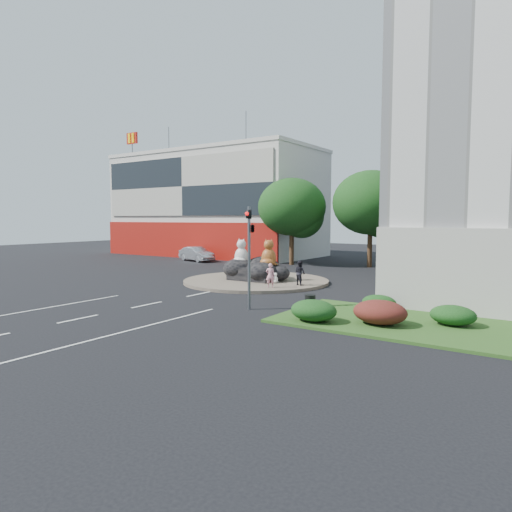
{
  "coord_description": "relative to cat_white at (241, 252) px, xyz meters",
  "views": [
    {
      "loc": [
        17.57,
        -15.99,
        4.42
      ],
      "look_at": [
        1.09,
        8.38,
        2.0
      ],
      "focal_mm": 32.0,
      "sensor_mm": 36.0,
      "label": 1
    }
  ],
  "objects": [
    {
      "name": "ground",
      "position": [
        1.14,
        -9.86,
        -2.07
      ],
      "size": [
        120.0,
        120.0,
        0.0
      ],
      "primitive_type": "plane",
      "color": "black",
      "rests_on": "ground"
    },
    {
      "name": "roundabout_island",
      "position": [
        1.14,
        0.14,
        -1.97
      ],
      "size": [
        10.0,
        10.0,
        0.2
      ],
      "primitive_type": "cylinder",
      "color": "brown",
      "rests_on": "ground"
    },
    {
      "name": "rock_plinth",
      "position": [
        1.14,
        0.14,
        -1.42
      ],
      "size": [
        3.2,
        2.6,
        0.9
      ],
      "primitive_type": null,
      "color": "black",
      "rests_on": "roundabout_island"
    },
    {
      "name": "shophouse_block",
      "position": [
        -16.86,
        18.05,
        4.11
      ],
      "size": [
        25.2,
        12.3,
        17.4
      ],
      "color": "beige",
      "rests_on": "ground"
    },
    {
      "name": "grass_verge",
      "position": [
        13.14,
        -6.86,
        -2.01
      ],
      "size": [
        10.0,
        6.0,
        0.12
      ],
      "primitive_type": "cube",
      "color": "#29521B",
      "rests_on": "ground"
    },
    {
      "name": "tree_left",
      "position": [
        -2.79,
        12.2,
        3.18
      ],
      "size": [
        6.46,
        6.46,
        8.27
      ],
      "color": "#382314",
      "rests_on": "ground"
    },
    {
      "name": "tree_mid",
      "position": [
        4.21,
        14.2,
        3.49
      ],
      "size": [
        6.84,
        6.84,
        8.76
      ],
      "color": "#382314",
      "rests_on": "ground"
    },
    {
      "name": "tree_right",
      "position": [
        10.21,
        10.2,
        2.56
      ],
      "size": [
        5.7,
        5.7,
        7.3
      ],
      "color": "#382314",
      "rests_on": "ground"
    },
    {
      "name": "hedge_near_green",
      "position": [
        10.14,
        -8.86,
        -1.5
      ],
      "size": [
        2.0,
        1.6,
        0.9
      ],
      "primitive_type": "ellipsoid",
      "color": "#123711",
      "rests_on": "grass_verge"
    },
    {
      "name": "hedge_red",
      "position": [
        12.64,
        -7.86,
        -1.46
      ],
      "size": [
        2.2,
        1.76,
        0.99
      ],
      "primitive_type": "ellipsoid",
      "color": "#431E12",
      "rests_on": "grass_verge"
    },
    {
      "name": "hedge_mid_green",
      "position": [
        15.14,
        -6.36,
        -1.55
      ],
      "size": [
        1.8,
        1.44,
        0.81
      ],
      "primitive_type": "ellipsoid",
      "color": "#123711",
      "rests_on": "grass_verge"
    },
    {
      "name": "hedge_back_green",
      "position": [
        11.64,
        -5.06,
        -1.59
      ],
      "size": [
        1.6,
        1.28,
        0.72
      ],
      "primitive_type": "ellipsoid",
      "color": "#123711",
      "rests_on": "grass_verge"
    },
    {
      "name": "traffic_light",
      "position": [
        6.24,
        -7.86,
        1.55
      ],
      "size": [
        0.44,
        1.24,
        5.0
      ],
      "color": "#595B60",
      "rests_on": "ground"
    },
    {
      "name": "street_lamp",
      "position": [
        13.96,
        -1.86,
        2.48
      ],
      "size": [
        2.34,
        0.22,
        8.06
      ],
      "color": "#595B60",
      "rests_on": "ground"
    },
    {
      "name": "cat_white",
      "position": [
        0.0,
        0.0,
        0.0
      ],
      "size": [
        1.19,
        1.04,
        1.94
      ],
      "primitive_type": null,
      "rotation": [
        0.0,
        0.0,
        0.03
      ],
      "color": "silver",
      "rests_on": "rock_plinth"
    },
    {
      "name": "cat_tabby",
      "position": [
        2.12,
        0.25,
        0.01
      ],
      "size": [
        1.48,
        1.4,
        1.96
      ],
      "primitive_type": null,
      "rotation": [
        0.0,
        0.0,
        0.4
      ],
      "color": "#A94923",
      "rests_on": "rock_plinth"
    },
    {
      "name": "kitten_calico",
      "position": [
        -0.29,
        -0.63,
        -1.39
      ],
      "size": [
        0.72,
        0.67,
        0.96
      ],
      "primitive_type": null,
      "rotation": [
        0.0,
        0.0,
        -0.36
      ],
      "color": "silver",
      "rests_on": "roundabout_island"
    },
    {
      "name": "kitten_white",
      "position": [
        3.15,
        -0.59,
        -1.51
      ],
      "size": [
        0.5,
        0.46,
        0.71
      ],
      "primitive_type": null,
      "rotation": [
        0.0,
        0.0,
        0.24
      ],
      "color": "white",
      "rests_on": "roundabout_island"
    },
    {
      "name": "pedestrian_pink",
      "position": [
        3.89,
        -2.37,
        -1.12
      ],
      "size": [
        0.65,
        0.57,
        1.49
      ],
      "primitive_type": "imported",
      "rotation": [
        0.0,
        0.0,
        3.64
      ],
      "color": "pink",
      "rests_on": "roundabout_island"
    },
    {
      "name": "pedestrian_dark",
      "position": [
        4.93,
        -0.49,
        -1.08
      ],
      "size": [
        0.92,
        0.82,
        1.58
      ],
      "primitive_type": "imported",
      "rotation": [
        0.0,
        0.0,
        2.8
      ],
      "color": "black",
      "rests_on": "roundabout_island"
    },
    {
      "name": "parked_car",
      "position": [
        -12.84,
        9.77,
        -1.32
      ],
      "size": [
        4.79,
        2.68,
        1.5
      ],
      "primitive_type": "imported",
      "rotation": [
        0.0,
        0.0,
        1.32
      ],
      "color": "#B3B5BB",
      "rests_on": "ground"
    },
    {
      "name": "litter_bin",
      "position": [
        8.87,
        -6.7,
        -1.6
      ],
      "size": [
        0.63,
        0.63,
        0.69
      ],
      "primitive_type": "cylinder",
      "rotation": [
        0.0,
        0.0,
        0.27
      ],
      "color": "black",
      "rests_on": "grass_verge"
    }
  ]
}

